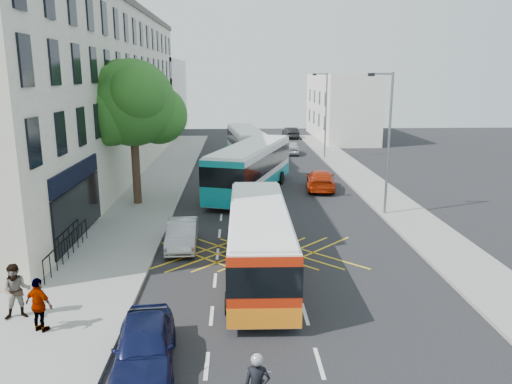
{
  "coord_description": "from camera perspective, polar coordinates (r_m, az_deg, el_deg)",
  "views": [
    {
      "loc": [
        -2.33,
        -15.61,
        8.02
      ],
      "look_at": [
        -1.32,
        8.98,
        2.2
      ],
      "focal_mm": 35.0,
      "sensor_mm": 36.0,
      "label": 1
    }
  ],
  "objects": [
    {
      "name": "pedestrian_near",
      "position": [
        18.4,
        -25.68,
        -10.21
      ],
      "size": [
        1.08,
        0.94,
        1.88
      ],
      "primitive_type": "imported",
      "rotation": [
        0.0,
        0.0,
        0.28
      ],
      "color": "gray",
      "rests_on": "pavement_left"
    },
    {
      "name": "building_right",
      "position": [
        65.11,
        9.6,
        9.59
      ],
      "size": [
        6.0,
        18.0,
        8.0
      ],
      "primitive_type": "cube",
      "color": "silver",
      "rests_on": "ground"
    },
    {
      "name": "pavement_left",
      "position": [
        32.22,
        -13.33,
        -1.33
      ],
      "size": [
        5.0,
        70.0,
        0.15
      ],
      "primitive_type": "cube",
      "color": "gray",
      "rests_on": "ground"
    },
    {
      "name": "parked_car_silver",
      "position": [
        23.94,
        -8.44,
        -4.78
      ],
      "size": [
        1.51,
        3.97,
        1.29
      ],
      "primitive_type": "imported",
      "rotation": [
        0.0,
        0.0,
        0.04
      ],
      "color": "#A1A3A8",
      "rests_on": "ground"
    },
    {
      "name": "ground",
      "position": [
        17.7,
        5.62,
        -13.7
      ],
      "size": [
        120.0,
        120.0,
        0.0
      ],
      "primitive_type": "plane",
      "color": "black",
      "rests_on": "ground"
    },
    {
      "name": "terrace_main",
      "position": [
        41.78,
        -18.93,
        10.87
      ],
      "size": [
        8.3,
        45.0,
        13.5
      ],
      "color": "beige",
      "rests_on": "ground"
    },
    {
      "name": "distant_car_silver",
      "position": [
        51.57,
        4.11,
        5.08
      ],
      "size": [
        1.97,
        4.07,
        1.34
      ],
      "primitive_type": "imported",
      "rotation": [
        0.0,
        0.0,
        3.04
      ],
      "color": "#AEB1B6",
      "rests_on": "ground"
    },
    {
      "name": "bus_mid",
      "position": [
        34.28,
        -0.58,
        2.8
      ],
      "size": [
        6.37,
        12.2,
        3.36
      ],
      "rotation": [
        0.0,
        0.0,
        -0.32
      ],
      "color": "silver",
      "rests_on": "ground"
    },
    {
      "name": "pedestrian_far",
      "position": [
        17.26,
        -23.54,
        -11.75
      ],
      "size": [
        1.12,
        0.83,
        1.77
      ],
      "primitive_type": "imported",
      "rotation": [
        0.0,
        0.0,
        2.71
      ],
      "color": "gray",
      "rests_on": "pavement_left"
    },
    {
      "name": "railings",
      "position": [
        23.34,
        -20.75,
        -5.82
      ],
      "size": [
        0.08,
        5.6,
        1.14
      ],
      "primitive_type": null,
      "color": "black",
      "rests_on": "pavement_left"
    },
    {
      "name": "terrace_far",
      "position": [
        71.63,
        -11.94,
        10.61
      ],
      "size": [
        8.0,
        20.0,
        10.0
      ],
      "primitive_type": "cube",
      "color": "silver",
      "rests_on": "ground"
    },
    {
      "name": "parked_car_blue",
      "position": [
        14.77,
        -12.62,
        -16.77
      ],
      "size": [
        2.04,
        4.23,
        1.39
      ],
      "primitive_type": "imported",
      "rotation": [
        0.0,
        0.0,
        0.1
      ],
      "color": "#0D1337",
      "rests_on": "ground"
    },
    {
      "name": "bus_near",
      "position": [
        20.14,
        0.36,
        -5.59
      ],
      "size": [
        2.64,
        10.16,
        2.85
      ],
      "rotation": [
        0.0,
        0.0,
        -0.01
      ],
      "color": "silver",
      "rests_on": "ground"
    },
    {
      "name": "bus_far",
      "position": [
        47.1,
        -1.12,
        5.49
      ],
      "size": [
        3.74,
        11.11,
        3.06
      ],
      "rotation": [
        0.0,
        0.0,
        0.11
      ],
      "color": "silver",
      "rests_on": "ground"
    },
    {
      "name": "street_tree",
      "position": [
        31.24,
        -13.97,
        9.75
      ],
      "size": [
        6.3,
        5.7,
        8.8
      ],
      "color": "#382619",
      "rests_on": "pavement_left"
    },
    {
      "name": "pavement_right",
      "position": [
        33.11,
        14.98,
        -1.04
      ],
      "size": [
        3.0,
        70.0,
        0.15
      ],
      "primitive_type": "cube",
      "color": "gray",
      "rests_on": "ground"
    },
    {
      "name": "red_hatchback",
      "position": [
        35.83,
        7.4,
        1.41
      ],
      "size": [
        2.58,
        5.04,
        1.4
      ],
      "primitive_type": "imported",
      "rotation": [
        0.0,
        0.0,
        3.01
      ],
      "color": "#AB2507",
      "rests_on": "ground"
    },
    {
      "name": "distant_car_dark",
      "position": [
        64.69,
        3.96,
        6.78
      ],
      "size": [
        1.9,
        4.35,
        1.39
      ],
      "primitive_type": "imported",
      "rotation": [
        0.0,
        0.0,
        3.24
      ],
      "color": "black",
      "rests_on": "ground"
    },
    {
      "name": "lamp_far",
      "position": [
        48.48,
        7.88,
        9.16
      ],
      "size": [
        1.45,
        0.15,
        8.0
      ],
      "color": "slate",
      "rests_on": "pavement_right"
    },
    {
      "name": "distant_car_grey",
      "position": [
        59.29,
        -0.27,
        6.21
      ],
      "size": [
        2.53,
        5.1,
        1.39
      ],
      "primitive_type": "imported",
      "rotation": [
        0.0,
        0.0,
        -0.04
      ],
      "color": "#45484E",
      "rests_on": "ground"
    },
    {
      "name": "lamp_near",
      "position": [
        29.09,
        14.78,
        6.15
      ],
      "size": [
        1.45,
        0.15,
        8.0
      ],
      "color": "slate",
      "rests_on": "pavement_right"
    }
  ]
}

